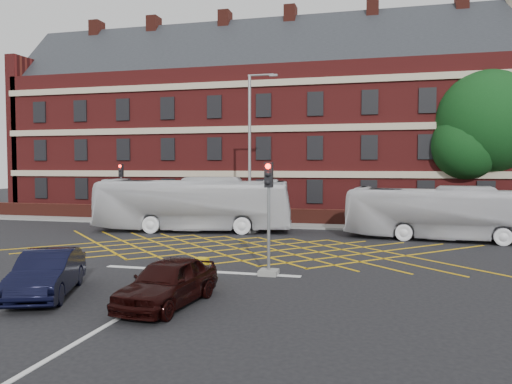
% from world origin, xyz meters
% --- Properties ---
extents(ground, '(120.00, 120.00, 0.00)m').
position_xyz_m(ground, '(0.00, 0.00, 0.00)').
color(ground, black).
rests_on(ground, ground).
extents(victorian_building, '(51.00, 12.17, 20.40)m').
position_xyz_m(victorian_building, '(0.25, 22.00, 7.84)').
color(victorian_building, maroon).
rests_on(victorian_building, ground).
extents(boundary_wall, '(56.00, 0.50, 1.10)m').
position_xyz_m(boundary_wall, '(0.00, 13.00, 0.55)').
color(boundary_wall, '#4C1B14').
rests_on(boundary_wall, ground).
extents(far_pavement, '(60.00, 3.00, 0.12)m').
position_xyz_m(far_pavement, '(0.00, 12.00, 0.06)').
color(far_pavement, slate).
rests_on(far_pavement, ground).
extents(box_junction_hatching, '(8.22, 8.22, 0.02)m').
position_xyz_m(box_junction_hatching, '(0.00, 2.00, 0.01)').
color(box_junction_hatching, '#CC990C').
rests_on(box_junction_hatching, ground).
extents(stop_line, '(8.00, 0.30, 0.02)m').
position_xyz_m(stop_line, '(0.00, -3.50, 0.01)').
color(stop_line, silver).
rests_on(stop_line, ground).
extents(centre_line, '(0.15, 14.00, 0.02)m').
position_xyz_m(centre_line, '(0.00, -10.00, 0.01)').
color(centre_line, silver).
rests_on(centre_line, ground).
extents(bus_left, '(12.60, 4.70, 3.43)m').
position_xyz_m(bus_left, '(-4.61, 7.70, 1.71)').
color(bus_left, silver).
rests_on(bus_left, ground).
extents(bus_right, '(11.01, 3.59, 3.01)m').
position_xyz_m(bus_right, '(10.30, 7.58, 1.51)').
color(bus_right, silver).
rests_on(bus_right, ground).
extents(car_navy, '(3.03, 4.62, 1.44)m').
position_xyz_m(car_navy, '(-3.42, -8.16, 0.72)').
color(car_navy, black).
rests_on(car_navy, ground).
extents(car_maroon, '(2.10, 4.31, 1.42)m').
position_xyz_m(car_maroon, '(0.77, -8.24, 0.71)').
color(car_maroon, black).
rests_on(car_maroon, ground).
extents(deciduous_tree, '(7.63, 7.41, 10.96)m').
position_xyz_m(deciduous_tree, '(14.09, 16.86, 6.73)').
color(deciduous_tree, black).
rests_on(deciduous_tree, ground).
extents(traffic_light_near, '(0.70, 0.70, 4.27)m').
position_xyz_m(traffic_light_near, '(2.76, -3.49, 1.76)').
color(traffic_light_near, slate).
rests_on(traffic_light_near, ground).
extents(traffic_light_far, '(0.70, 0.70, 4.27)m').
position_xyz_m(traffic_light_far, '(-11.78, 11.53, 1.76)').
color(traffic_light_far, slate).
rests_on(traffic_light_far, ground).
extents(street_lamp, '(2.25, 1.00, 9.73)m').
position_xyz_m(street_lamp, '(-0.98, 8.10, 3.42)').
color(street_lamp, slate).
rests_on(street_lamp, ground).
extents(direction_signs, '(1.10, 0.16, 2.20)m').
position_xyz_m(direction_signs, '(-12.73, 12.10, 1.38)').
color(direction_signs, gray).
rests_on(direction_signs, ground).
extents(utility_cabinet, '(0.40, 0.41, 0.90)m').
position_xyz_m(utility_cabinet, '(0.77, -5.34, 0.45)').
color(utility_cabinet, gold).
rests_on(utility_cabinet, ground).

